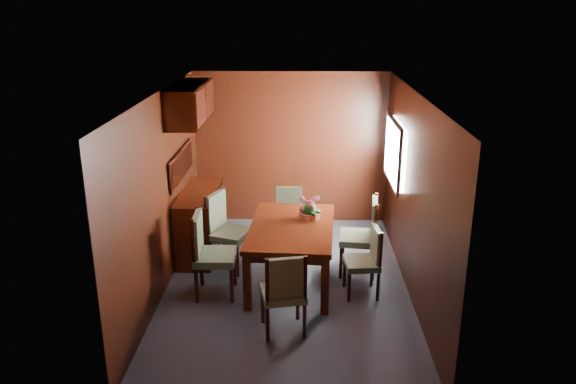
{
  "coord_description": "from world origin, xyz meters",
  "views": [
    {
      "loc": [
        0.18,
        -6.32,
        3.37
      ],
      "look_at": [
        0.0,
        0.56,
        1.05
      ],
      "focal_mm": 35.0,
      "sensor_mm": 36.0,
      "label": 1
    }
  ],
  "objects_px": {
    "dining_table": "(292,234)",
    "chair_right_near": "(367,257)",
    "chair_head": "(284,289)",
    "chair_left_near": "(208,250)",
    "flower_centerpiece": "(309,208)",
    "sideboard": "(200,222)"
  },
  "relations": [
    {
      "from": "chair_left_near",
      "to": "chair_right_near",
      "type": "height_order",
      "value": "chair_left_near"
    },
    {
      "from": "sideboard",
      "to": "chair_right_near",
      "type": "distance_m",
      "value": 2.52
    },
    {
      "from": "dining_table",
      "to": "chair_right_near",
      "type": "xyz_separation_m",
      "value": [
        0.91,
        -0.3,
        -0.17
      ]
    },
    {
      "from": "chair_head",
      "to": "flower_centerpiece",
      "type": "distance_m",
      "value": 1.53
    },
    {
      "from": "dining_table",
      "to": "chair_right_near",
      "type": "height_order",
      "value": "chair_right_near"
    },
    {
      "from": "dining_table",
      "to": "chair_left_near",
      "type": "relative_size",
      "value": 1.6
    },
    {
      "from": "chair_right_near",
      "to": "sideboard",
      "type": "bearing_deg",
      "value": 56.99
    },
    {
      "from": "flower_centerpiece",
      "to": "chair_right_near",
      "type": "bearing_deg",
      "value": -38.36
    },
    {
      "from": "flower_centerpiece",
      "to": "sideboard",
      "type": "bearing_deg",
      "value": 157.46
    },
    {
      "from": "sideboard",
      "to": "flower_centerpiece",
      "type": "height_order",
      "value": "flower_centerpiece"
    },
    {
      "from": "chair_left_near",
      "to": "flower_centerpiece",
      "type": "relative_size",
      "value": 3.63
    },
    {
      "from": "chair_head",
      "to": "chair_right_near",
      "type": "bearing_deg",
      "value": 31.32
    },
    {
      "from": "dining_table",
      "to": "flower_centerpiece",
      "type": "relative_size",
      "value": 5.81
    },
    {
      "from": "sideboard",
      "to": "chair_head",
      "type": "distance_m",
      "value": 2.44
    },
    {
      "from": "chair_right_near",
      "to": "flower_centerpiece",
      "type": "xyz_separation_m",
      "value": [
        -0.7,
        0.55,
        0.42
      ]
    },
    {
      "from": "dining_table",
      "to": "sideboard",
      "type": "bearing_deg",
      "value": 149.63
    },
    {
      "from": "chair_left_near",
      "to": "chair_head",
      "type": "height_order",
      "value": "chair_left_near"
    },
    {
      "from": "chair_left_near",
      "to": "flower_centerpiece",
      "type": "bearing_deg",
      "value": 114.63
    },
    {
      "from": "chair_right_near",
      "to": "chair_left_near",
      "type": "bearing_deg",
      "value": 86.66
    },
    {
      "from": "dining_table",
      "to": "chair_head",
      "type": "xyz_separation_m",
      "value": [
        -0.05,
        -1.2,
        -0.13
      ]
    },
    {
      "from": "chair_left_near",
      "to": "chair_head",
      "type": "xyz_separation_m",
      "value": [
        0.94,
        -0.85,
        -0.06
      ]
    },
    {
      "from": "chair_right_near",
      "to": "dining_table",
      "type": "bearing_deg",
      "value": 67.05
    }
  ]
}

